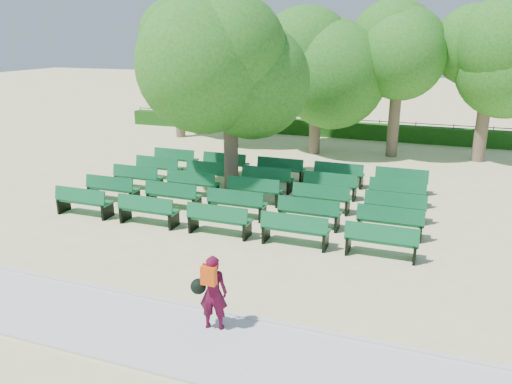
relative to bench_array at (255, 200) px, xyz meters
The scene contains 9 objects.
ground 1.09m from the bench_array, 102.15° to the right, with size 120.00×120.00×0.00m, color beige.
paving 8.46m from the bench_array, 91.55° to the right, with size 30.00×2.20×0.06m, color silver.
curb 7.31m from the bench_array, 91.79° to the right, with size 30.00×0.12×0.10m, color silver.
hedge 12.95m from the bench_array, 91.01° to the left, with size 26.00×0.70×0.90m, color #1A4B13.
fence 13.34m from the bench_array, 90.98° to the left, with size 26.00×0.10×1.02m, color black, non-canonical shape.
tree_line 8.94m from the bench_array, 91.46° to the left, with size 21.80×6.80×7.04m, color #2B701E, non-canonical shape.
bench_array is the anchor object (origin of this frame).
tree_among 4.75m from the bench_array, 137.82° to the left, with size 4.76×4.76×6.60m.
person 8.19m from the bench_array, 75.77° to the right, with size 0.78×0.50×1.60m.
Camera 1 is at (6.12, -14.89, 5.79)m, focal length 35.00 mm.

